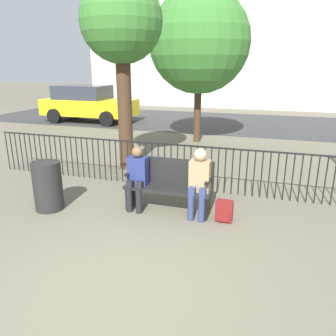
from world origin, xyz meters
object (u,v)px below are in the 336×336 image
(seated_person_1, at_px, (199,180))
(tree_0, at_px, (199,42))
(backpack, at_px, (224,211))
(parked_car_0, at_px, (88,103))
(park_bench, at_px, (169,184))
(trash_bin, at_px, (48,186))
(seated_person_0, at_px, (137,175))
(tree_1, at_px, (122,26))

(seated_person_1, distance_m, tree_0, 6.35)
(seated_person_1, relative_size, tree_0, 0.25)
(backpack, xyz_separation_m, parked_car_0, (-7.42, 8.23, 0.67))
(park_bench, xyz_separation_m, backpack, (1.00, -0.17, -0.31))
(tree_0, distance_m, trash_bin, 6.88)
(seated_person_1, xyz_separation_m, tree_0, (-1.33, 5.69, 2.49))
(seated_person_1, height_order, tree_0, tree_0)
(parked_car_0, distance_m, trash_bin, 9.73)
(parked_car_0, bearing_deg, seated_person_1, -49.57)
(backpack, bearing_deg, seated_person_0, 178.51)
(seated_person_0, relative_size, backpack, 3.22)
(park_bench, bearing_deg, parked_car_0, 128.53)
(seated_person_1, bearing_deg, tree_1, 136.65)
(seated_person_0, bearing_deg, backpack, -1.49)
(tree_0, xyz_separation_m, tree_1, (-1.00, -3.49, 0.16))
(backpack, height_order, tree_1, tree_1)
(seated_person_1, bearing_deg, seated_person_0, -179.84)
(tree_1, bearing_deg, seated_person_0, -60.99)
(backpack, xyz_separation_m, tree_0, (-1.77, 5.73, 2.98))
(tree_0, bearing_deg, seated_person_1, -76.87)
(park_bench, bearing_deg, tree_1, 130.55)
(backpack, distance_m, parked_car_0, 11.10)
(park_bench, height_order, seated_person_0, seated_person_0)
(backpack, relative_size, tree_1, 0.08)
(seated_person_0, distance_m, tree_0, 6.23)
(backpack, height_order, trash_bin, trash_bin)
(seated_person_1, xyz_separation_m, tree_1, (-2.33, 2.20, 2.64))
(park_bench, xyz_separation_m, tree_0, (-0.77, 5.56, 2.67))
(park_bench, relative_size, backpack, 4.30)
(backpack, relative_size, tree_0, 0.07)
(parked_car_0, bearing_deg, tree_1, -52.20)
(parked_car_0, bearing_deg, trash_bin, -63.33)
(tree_0, height_order, parked_car_0, tree_0)
(seated_person_0, distance_m, backpack, 1.62)
(seated_person_0, height_order, trash_bin, seated_person_0)
(parked_car_0, bearing_deg, backpack, -47.97)
(park_bench, distance_m, tree_0, 6.22)
(tree_1, bearing_deg, parked_car_0, 127.80)
(tree_0, bearing_deg, backpack, -72.84)
(seated_person_0, xyz_separation_m, backpack, (1.55, -0.04, -0.46))
(seated_person_1, height_order, backpack, seated_person_1)
(park_bench, distance_m, parked_car_0, 10.31)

